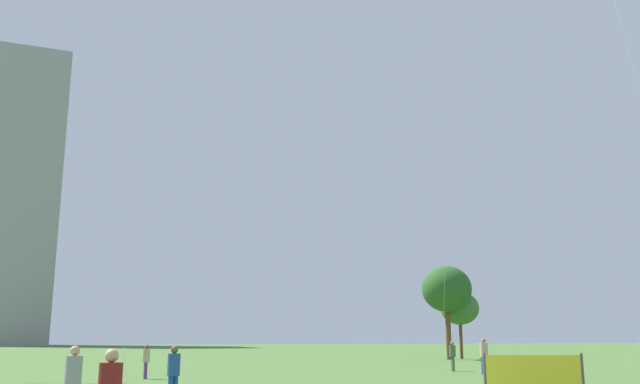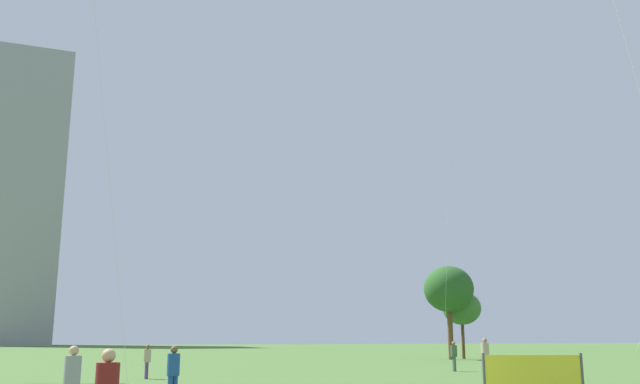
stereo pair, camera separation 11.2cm
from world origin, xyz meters
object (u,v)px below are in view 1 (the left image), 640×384
object	(u,v)px
park_tree_1	(447,289)
distant_highrise_0	(19,197)
person_standing_2	(73,378)
person_standing_3	(453,354)
person_standing_1	(146,359)
park_tree_0	(460,308)
person_standing_4	(484,353)
person_standing_5	(174,370)
event_banner	(534,382)

from	to	relation	value
park_tree_1	distant_highrise_0	size ratio (longest dim) A/B	0.13
person_standing_2	person_standing_3	xyz separation A→B (m)	(18.46, 19.30, -0.06)
person_standing_1	park_tree_0	xyz separation A→B (m)	(26.41, 21.87, 3.43)
park_tree_1	distant_highrise_0	world-z (taller)	distant_highrise_0
person_standing_4	person_standing_5	size ratio (longest dim) A/B	1.10
person_standing_3	event_banner	bearing A→B (deg)	167.25
park_tree_0	event_banner	xyz separation A→B (m)	(-16.24, -39.00, -3.53)
person_standing_1	person_standing_4	world-z (taller)	person_standing_4
park_tree_0	person_standing_5	bearing A→B (deg)	-126.56
person_standing_3	distant_highrise_0	bearing A→B (deg)	28.31
person_standing_2	event_banner	distance (m)	11.67
person_standing_3	park_tree_1	bearing A→B (deg)	-17.58
park_tree_1	person_standing_1	bearing A→B (deg)	-140.26
person_standing_3	person_standing_5	xyz separation A→B (m)	(-16.03, -15.43, 0.02)
person_standing_3	event_banner	world-z (taller)	person_standing_3
distant_highrise_0	event_banner	xyz separation A→B (m)	(38.85, -131.42, -29.42)
person_standing_4	park_tree_0	world-z (taller)	park_tree_0
person_standing_4	person_standing_1	bearing A→B (deg)	53.64
person_standing_5	event_banner	distance (m)	10.33
person_standing_5	park_tree_1	bearing A→B (deg)	-158.05
person_standing_4	park_tree_0	size ratio (longest dim) A/B	0.32
person_standing_5	person_standing_4	bearing A→B (deg)	-175.87
distant_highrise_0	event_banner	distance (m)	140.16
person_standing_2	person_standing_4	xyz separation A→B (m)	(18.71, 15.91, 0.05)
person_standing_1	park_tree_1	world-z (taller)	park_tree_1
person_standing_2	park_tree_0	bearing A→B (deg)	-10.66
person_standing_1	park_tree_0	size ratio (longest dim) A/B	0.27
person_standing_4	distant_highrise_0	distance (m)	126.95
distant_highrise_0	park_tree_0	bearing A→B (deg)	-67.74
person_standing_3	person_standing_5	bearing A→B (deg)	139.89
park_tree_0	park_tree_1	size ratio (longest dim) A/B	0.74
park_tree_0	person_standing_1	bearing A→B (deg)	-140.37
park_tree_0	person_standing_3	bearing A→B (deg)	-116.50
park_tree_0	distant_highrise_0	xyz separation A→B (m)	(-55.10, 92.42, 25.89)
person_standing_2	park_tree_0	distance (m)	47.40
person_standing_3	person_standing_5	distance (m)	22.25
park_tree_1	park_tree_0	bearing A→B (deg)	38.14
person_standing_2	event_banner	xyz separation A→B (m)	(11.64, -0.81, -0.21)
person_standing_2	distant_highrise_0	bearing A→B (deg)	37.24
person_standing_2	event_banner	bearing A→B (deg)	-68.53
person_standing_4	park_tree_1	world-z (taller)	park_tree_1
person_standing_5	event_banner	size ratio (longest dim) A/B	0.65
person_standing_1	person_standing_5	bearing A→B (deg)	-5.69
person_standing_2	park_tree_1	xyz separation A→B (m)	(26.09, 36.78, 4.85)
person_standing_2	park_tree_1	distance (m)	45.36
person_standing_2	person_standing_1	bearing A→B (deg)	20.32
person_standing_4	park_tree_0	distance (m)	24.31
person_standing_1	event_banner	xyz separation A→B (m)	(10.17, -17.13, -0.09)
person_standing_1	person_standing_5	size ratio (longest dim) A/B	0.93
park_tree_1	event_banner	bearing A→B (deg)	-111.03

